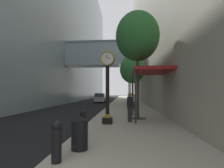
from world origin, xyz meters
TOP-DOWN VIEW (x-y plane):
  - ground_plane at (0.00, 27.00)m, footprint 110.00×110.00m
  - sidewalk_right at (2.56, 30.00)m, footprint 5.12×80.00m
  - building_block_left at (-11.59, 29.97)m, footprint 21.58×80.00m
  - building_block_right at (9.62, 30.00)m, footprint 9.00×80.00m
  - street_clock at (1.19, 7.91)m, footprint 0.84×0.55m
  - bollard_nearest at (0.41, 2.56)m, footprint 0.27×0.27m
  - bollard_second at (0.41, 5.31)m, footprint 0.27×0.27m
  - street_tree_near at (3.07, 9.86)m, footprint 2.99×2.99m
  - street_tree_mid_near at (3.07, 17.76)m, footprint 2.86×2.86m
  - street_tree_mid_far at (3.07, 25.65)m, footprint 2.53×2.53m
  - street_tree_far at (3.07, 33.54)m, footprint 2.06×2.06m
  - trash_bin at (0.75, 3.56)m, footprint 0.53×0.53m
  - pedestrian_walking at (3.10, 15.66)m, footprint 0.52×0.45m
  - pedestrian_by_clock at (2.49, 8.51)m, footprint 0.40×0.40m
  - storefront_awning at (3.88, 9.69)m, footprint 2.40×3.60m
  - car_silver_near at (-2.19, 28.73)m, footprint 2.08×4.64m
  - car_grey_mid at (-3.39, 34.74)m, footprint 1.98×4.03m

SIDE VIEW (x-z plane):
  - ground_plane at x=0.00m, z-range 0.00..0.00m
  - sidewalk_right at x=2.56m, z-range 0.00..0.14m
  - trash_bin at x=0.75m, z-range 0.15..1.20m
  - bollard_nearest at x=0.41m, z-range 0.17..1.24m
  - bollard_second at x=0.41m, z-range 0.17..1.24m
  - car_grey_mid at x=-3.39m, z-range -0.02..1.55m
  - car_silver_near at x=-2.19m, z-range -0.02..1.63m
  - pedestrian_walking at x=3.10m, z-range 0.17..1.75m
  - pedestrian_by_clock at x=2.49m, z-range 0.20..1.98m
  - street_clock at x=1.19m, z-range 0.35..4.64m
  - storefront_awning at x=3.88m, z-range 1.63..4.93m
  - street_tree_mid_near at x=3.07m, z-range 1.50..7.55m
  - street_tree_mid_far at x=3.07m, z-range 1.92..8.43m
  - street_tree_far at x=3.07m, z-range 2.16..8.67m
  - street_tree_near at x=3.07m, z-range 2.08..9.46m
  - building_block_left at x=-11.59m, z-range -0.06..34.21m
  - building_block_right at x=9.62m, z-range 0.00..36.35m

